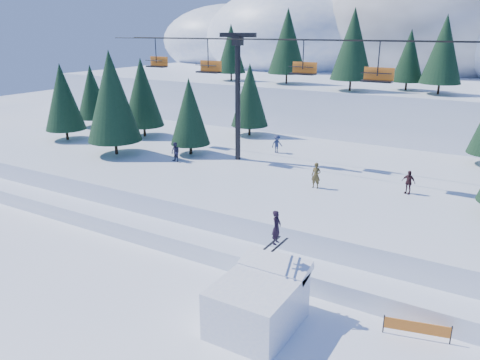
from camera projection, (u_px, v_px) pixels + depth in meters
The scene contains 10 objects.
ground at pixel (204, 328), 21.40m from camera, with size 160.00×160.00×0.00m, color white.
mid_shelf at pixel (339, 191), 35.74m from camera, with size 70.00×22.00×2.50m, color white.
berm at pixel (281, 250), 27.78m from camera, with size 70.00×6.00×1.10m, color white.
mountain_ridge at pixel (421, 49), 80.91m from camera, with size 119.00×60.07×26.46m.
jump_kicker at pixel (258, 302), 21.23m from camera, with size 3.38×4.61×5.21m.
chairlift at pixel (364, 85), 32.68m from camera, with size 46.00×3.21×10.28m.
conifer_stand at pixel (380, 116), 33.84m from camera, with size 63.14×17.02×10.26m.
distant_skiers at pixel (319, 161), 36.16m from camera, with size 27.19×8.48×1.80m.
banner_near at pixel (417, 328), 20.57m from camera, with size 2.78×0.72×0.90m.
banner_far at pixel (412, 306), 22.20m from camera, with size 2.68×1.05×0.90m.
Camera 1 is at (10.72, -14.87, 13.07)m, focal length 35.00 mm.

